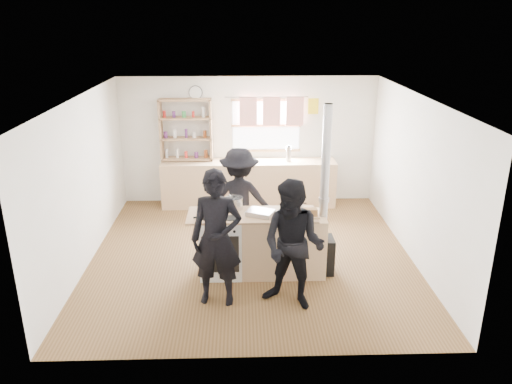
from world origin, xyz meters
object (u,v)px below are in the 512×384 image
person_near_left (217,239)px  person_far (240,199)px  flue_heater (322,232)px  stockpot_counter (295,205)px  person_near_right (293,245)px  bread_board (309,213)px  thermos (288,154)px  roast_tray (260,212)px  skillet_greens (216,215)px  cooking_island (262,243)px  stockpot_stove (234,203)px

person_near_left → person_far: (0.30, 1.63, -0.08)m
flue_heater → person_near_left: flue_heater is taller
stockpot_counter → person_near_right: person_near_right is taller
person_far → bread_board: bearing=140.4°
thermos → stockpot_counter: bearing=-93.3°
roast_tray → bread_board: bearing=-7.4°
flue_heater → person_far: size_ratio=1.50×
roast_tray → person_far: bearing=108.1°
thermos → stockpot_counter: thermos is taller
bread_board → person_far: size_ratio=0.17×
thermos → skillet_greens: thermos is taller
stockpot_counter → person_near_left: size_ratio=0.14×
person_near_left → cooking_island: bearing=58.6°
bread_board → stockpot_counter: bearing=126.7°
skillet_greens → person_far: person_far is taller
bread_board → person_near_left: bearing=-153.3°
roast_tray → bread_board: bread_board is taller
person_far → skillet_greens: bearing=76.7°
stockpot_stove → flue_heater: size_ratio=0.10×
thermos → flue_heater: 2.82m
cooking_island → stockpot_counter: 0.74m
cooking_island → flue_heater: flue_heater is taller
cooking_island → stockpot_stove: bearing=151.9°
stockpot_counter → cooking_island: bearing=-167.2°
person_near_right → person_far: person_near_right is taller
roast_tray → person_near_right: (0.38, -0.85, -0.11)m
person_near_left → person_near_right: person_near_left is taller
person_far → cooking_island: bearing=116.2°
thermos → roast_tray: (-0.66, -2.81, -0.08)m
flue_heater → stockpot_stove: bearing=169.9°
roast_tray → flue_heater: flue_heater is taller
person_near_right → roast_tray: bearing=140.6°
thermos → bread_board: 2.90m
thermos → stockpot_stove: (-1.03, -2.56, -0.03)m
stockpot_counter → stockpot_stove: bearing=173.3°
thermos → person_near_left: 3.76m
bread_board → cooking_island: bearing=168.9°
skillet_greens → roast_tray: roast_tray is taller
cooking_island → person_far: 0.99m
roast_tray → stockpot_stove: stockpot_stove is taller
stockpot_counter → person_far: 1.11m
cooking_island → bread_board: (0.66, -0.13, 0.51)m
thermos → skillet_greens: 3.15m
stockpot_stove → person_far: (0.07, 0.65, -0.19)m
person_near_right → cooking_island: bearing=138.2°
stockpot_stove → person_far: 0.68m
cooking_island → person_near_left: size_ratio=1.08×
cooking_island → stockpot_stove: 0.71m
cooking_island → roast_tray: 0.50m
person_near_left → person_near_right: 0.98m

